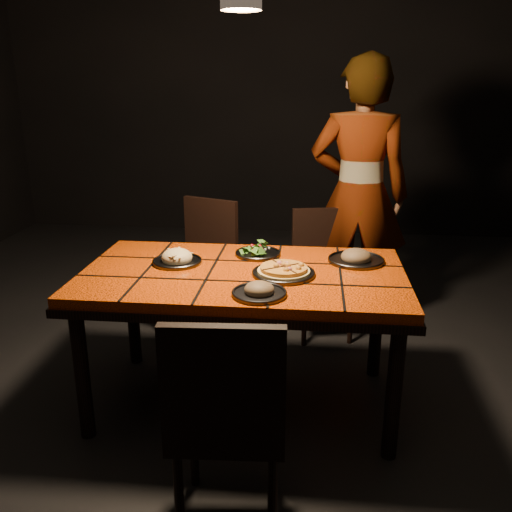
# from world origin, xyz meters

# --- Properties ---
(room_shell) EXTENTS (6.04, 7.04, 3.08)m
(room_shell) POSITION_xyz_m (0.00, 0.00, 1.50)
(room_shell) COLOR black
(room_shell) RESTS_ON ground
(dining_table) EXTENTS (1.62, 0.92, 0.75)m
(dining_table) POSITION_xyz_m (0.00, 0.00, 0.67)
(dining_table) COLOR #F04C07
(dining_table) RESTS_ON ground
(chair_near) EXTENTS (0.44, 0.44, 0.92)m
(chair_near) POSITION_xyz_m (0.05, -0.89, 0.53)
(chair_near) COLOR black
(chair_near) RESTS_ON ground
(chair_far_left) EXTENTS (0.53, 0.53, 0.90)m
(chair_far_left) POSITION_xyz_m (-0.39, 0.89, 0.52)
(chair_far_left) COLOR black
(chair_far_left) RESTS_ON ground
(chair_far_right) EXTENTS (0.45, 0.45, 0.84)m
(chair_far_right) POSITION_xyz_m (0.41, 0.95, 0.48)
(chair_far_right) COLOR black
(chair_far_right) RESTS_ON ground
(diner) EXTENTS (0.71, 0.50, 1.83)m
(diner) POSITION_xyz_m (0.64, 1.13, 0.91)
(diner) COLOR brown
(diner) RESTS_ON ground
(plate_pizza) EXTENTS (0.36, 0.36, 0.04)m
(plate_pizza) POSITION_xyz_m (0.20, -0.04, 0.77)
(plate_pizza) COLOR #3C3C42
(plate_pizza) RESTS_ON dining_table
(plate_pasta) EXTENTS (0.26, 0.26, 0.08)m
(plate_pasta) POSITION_xyz_m (-0.36, 0.08, 0.77)
(plate_pasta) COLOR #3C3C42
(plate_pasta) RESTS_ON dining_table
(plate_salad) EXTENTS (0.25, 0.25, 0.07)m
(plate_salad) POSITION_xyz_m (0.05, 0.26, 0.78)
(plate_salad) COLOR #3C3C42
(plate_salad) RESTS_ON dining_table
(plate_mushroom_a) EXTENTS (0.25, 0.25, 0.08)m
(plate_mushroom_a) POSITION_xyz_m (0.11, -0.31, 0.77)
(plate_mushroom_a) COLOR #3C3C42
(plate_mushroom_a) RESTS_ON dining_table
(plate_mushroom_b) EXTENTS (0.29, 0.29, 0.10)m
(plate_mushroom_b) POSITION_xyz_m (0.57, 0.21, 0.77)
(plate_mushroom_b) COLOR #3C3C42
(plate_mushroom_b) RESTS_ON dining_table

